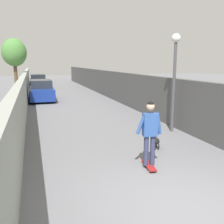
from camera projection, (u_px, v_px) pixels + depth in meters
The scene contains 10 objects.
ground_plane at pixel (74, 103), 18.25m from camera, with size 80.00×80.00×0.00m, color slate.
wall_left at pixel (24, 93), 15.23m from camera, with size 48.00×0.30×2.00m, color #999E93.
fence_right at pixel (126, 89), 17.12m from camera, with size 48.00×0.30×2.14m, color #4C4C4C.
tree_left_mid at pixel (14, 53), 21.08m from camera, with size 1.99×1.99×4.76m.
lamp_post at pixel (175, 65), 10.16m from camera, with size 0.36×0.36×3.94m.
skateboard at pixel (149, 165), 6.98m from camera, with size 0.82×0.30×0.08m.
person_skateboarder at pixel (150, 128), 6.79m from camera, with size 0.27×0.72×1.75m.
dog at pixel (156, 140), 8.51m from camera, with size 1.68×1.04×1.06m.
car_near at pixel (42, 91), 19.19m from camera, with size 4.20×1.80×1.54m.
car_far at pixel (38, 82), 28.05m from camera, with size 4.37×1.80×1.54m.
Camera 1 is at (-4.04, 2.74, 2.84)m, focal length 41.05 mm.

